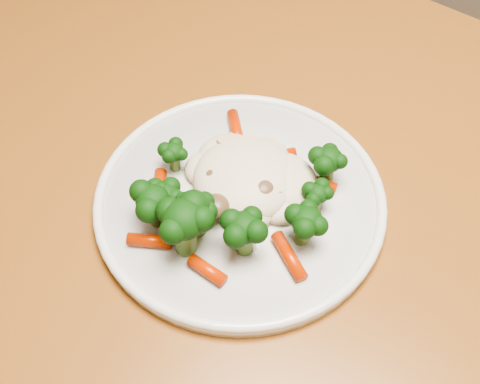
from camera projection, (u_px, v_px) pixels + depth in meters
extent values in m
cube|color=#975822|center=(299.00, 200.00, 0.61)|extent=(1.22, 0.96, 0.04)
cube|color=#975822|center=(171.00, 103.00, 1.23)|extent=(0.07, 0.07, 0.71)
cylinder|color=white|center=(240.00, 201.00, 0.57)|extent=(0.28, 0.28, 0.01)
ellipsoid|color=beige|center=(246.00, 171.00, 0.56)|extent=(0.12, 0.11, 0.04)
ellipsoid|color=black|center=(166.00, 203.00, 0.54)|extent=(0.04, 0.04, 0.04)
ellipsoid|color=black|center=(197.00, 218.00, 0.53)|extent=(0.05, 0.05, 0.04)
ellipsoid|color=black|center=(244.00, 236.00, 0.52)|extent=(0.05, 0.05, 0.04)
ellipsoid|color=black|center=(305.00, 228.00, 0.52)|extent=(0.04, 0.04, 0.04)
ellipsoid|color=black|center=(317.00, 199.00, 0.55)|extent=(0.03, 0.03, 0.03)
ellipsoid|color=black|center=(327.00, 167.00, 0.57)|extent=(0.04, 0.04, 0.04)
ellipsoid|color=black|center=(174.00, 158.00, 0.58)|extent=(0.03, 0.03, 0.03)
ellipsoid|color=black|center=(154.00, 209.00, 0.53)|extent=(0.05, 0.05, 0.04)
ellipsoid|color=black|center=(185.00, 230.00, 0.51)|extent=(0.06, 0.06, 0.05)
cylinder|color=red|center=(236.00, 131.00, 0.61)|extent=(0.04, 0.05, 0.01)
cylinder|color=red|center=(273.00, 157.00, 0.59)|extent=(0.04, 0.04, 0.01)
cylinder|color=red|center=(311.00, 180.00, 0.58)|extent=(0.05, 0.01, 0.01)
cylinder|color=red|center=(158.00, 191.00, 0.57)|extent=(0.03, 0.05, 0.01)
cylinder|color=red|center=(149.00, 241.00, 0.53)|extent=(0.04, 0.02, 0.01)
cylinder|color=red|center=(207.00, 270.00, 0.51)|extent=(0.04, 0.02, 0.01)
cylinder|color=red|center=(289.00, 256.00, 0.52)|extent=(0.04, 0.04, 0.01)
cylinder|color=red|center=(275.00, 179.00, 0.56)|extent=(0.03, 0.04, 0.01)
ellipsoid|color=brown|center=(255.00, 182.00, 0.56)|extent=(0.03, 0.03, 0.02)
ellipsoid|color=brown|center=(263.00, 189.00, 0.55)|extent=(0.03, 0.03, 0.02)
ellipsoid|color=brown|center=(214.00, 176.00, 0.56)|extent=(0.02, 0.02, 0.01)
ellipsoid|color=brown|center=(216.00, 206.00, 0.54)|extent=(0.03, 0.03, 0.02)
ellipsoid|color=brown|center=(260.00, 175.00, 0.56)|extent=(0.03, 0.03, 0.02)
cube|color=beige|center=(252.00, 153.00, 0.58)|extent=(0.03, 0.02, 0.01)
cube|color=beige|center=(270.00, 148.00, 0.58)|extent=(0.02, 0.02, 0.01)
cube|color=beige|center=(228.00, 143.00, 0.59)|extent=(0.02, 0.02, 0.01)
cube|color=beige|center=(244.00, 145.00, 0.59)|extent=(0.03, 0.02, 0.01)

